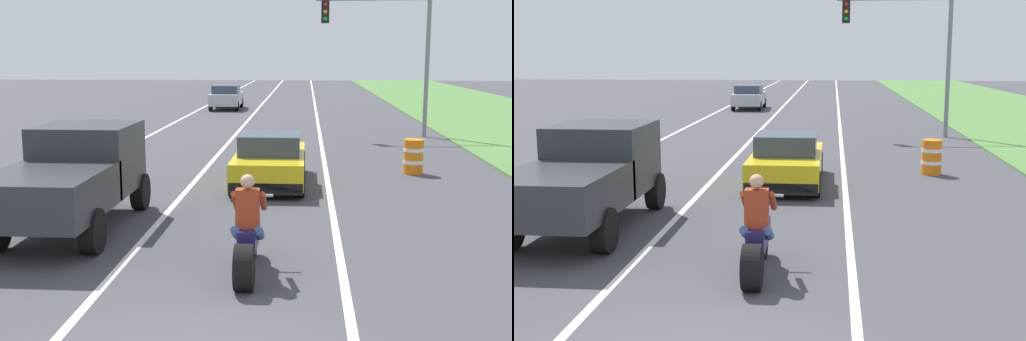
{
  "view_description": "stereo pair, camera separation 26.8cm",
  "coord_description": "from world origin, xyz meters",
  "views": [
    {
      "loc": [
        1.18,
        -6.49,
        3.42
      ],
      "look_at": [
        0.16,
        7.14,
        1.0
      ],
      "focal_mm": 46.41,
      "sensor_mm": 36.0,
      "label": 1
    },
    {
      "loc": [
        1.45,
        -6.47,
        3.42
      ],
      "look_at": [
        0.16,
        7.14,
        1.0
      ],
      "focal_mm": 46.41,
      "sensor_mm": 36.0,
      "label": 2
    }
  ],
  "objects": [
    {
      "name": "pickup_truck_left_lane_dark_grey",
      "position": [
        -3.33,
        5.92,
        1.11
      ],
      "size": [
        2.02,
        4.8,
        1.98
      ],
      "color": "#2D3035",
      "rests_on": "ground"
    },
    {
      "name": "traffic_light_mast_near",
      "position": [
        4.68,
        21.35,
        4.0
      ],
      "size": [
        4.68,
        0.34,
        6.0
      ],
      "color": "gray",
      "rests_on": "ground"
    },
    {
      "name": "construction_barrel_nearest",
      "position": [
        4.29,
        12.57,
        0.5
      ],
      "size": [
        0.58,
        0.58,
        1.0
      ],
      "color": "orange",
      "rests_on": "ground"
    },
    {
      "name": "distant_car_far_ahead",
      "position": [
        -3.75,
        34.51,
        0.77
      ],
      "size": [
        1.8,
        4.0,
        1.5
      ],
      "color": "#B2B2B7",
      "rests_on": "ground"
    },
    {
      "name": "sports_car_yellow",
      "position": [
        0.26,
        10.72,
        0.63
      ],
      "size": [
        1.84,
        4.3,
        1.37
      ],
      "color": "yellow",
      "rests_on": "ground"
    },
    {
      "name": "motorcycle_with_rider",
      "position": [
        0.32,
        3.31,
        0.59
      ],
      "size": [
        0.7,
        2.21,
        1.62
      ],
      "color": "black",
      "rests_on": "ground"
    },
    {
      "name": "lane_stripe_centre_dashed",
      "position": [
        -1.8,
        20.0,
        0.0
      ],
      "size": [
        0.14,
        120.0,
        0.01
      ],
      "primitive_type": "cube",
      "color": "white",
      "rests_on": "ground"
    },
    {
      "name": "lane_stripe_left_solid",
      "position": [
        -5.4,
        20.0,
        0.0
      ],
      "size": [
        0.14,
        120.0,
        0.01
      ],
      "primitive_type": "cube",
      "color": "white",
      "rests_on": "ground"
    },
    {
      "name": "lane_stripe_right_solid",
      "position": [
        1.8,
        20.0,
        0.0
      ],
      "size": [
        0.14,
        120.0,
        0.01
      ],
      "primitive_type": "cube",
      "color": "white",
      "rests_on": "ground"
    }
  ]
}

